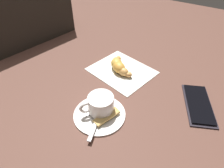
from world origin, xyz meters
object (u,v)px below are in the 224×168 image
at_px(saucer, 100,114).
at_px(croissant, 119,66).
at_px(sugar_packet, 107,116).
at_px(cell_phone, 199,104).
at_px(teaspoon, 100,111).
at_px(napkin, 122,71).
at_px(espresso_cup, 100,104).
at_px(laptop_bag, 26,17).

height_order(saucer, croissant, croissant).
bearing_deg(sugar_packet, cell_phone, -28.47).
bearing_deg(teaspoon, sugar_packet, 80.17).
xyz_separation_m(sugar_packet, croissant, (-0.19, -0.08, 0.01)).
height_order(sugar_packet, napkin, sugar_packet).
relative_size(saucer, sugar_packet, 1.89).
xyz_separation_m(saucer, croissant, (-0.19, -0.06, 0.01)).
bearing_deg(napkin, teaspoon, 13.61).
bearing_deg(saucer, espresso_cup, -166.63).
relative_size(teaspoon, laptop_bag, 0.36).
bearing_deg(napkin, laptop_bag, -88.56).
distance_m(teaspoon, laptop_bag, 0.51).
height_order(croissant, laptop_bag, laptop_bag).
xyz_separation_m(croissant, cell_phone, (0.02, 0.26, -0.01)).
distance_m(saucer, napkin, 0.20).
bearing_deg(sugar_packet, saucer, 101.85).
distance_m(espresso_cup, cell_phone, 0.27).
bearing_deg(laptop_bag, saucer, 79.27).
height_order(saucer, laptop_bag, laptop_bag).
bearing_deg(cell_phone, sugar_packet, -46.39).
xyz_separation_m(saucer, laptop_bag, (-0.18, -0.47, 0.09)).
bearing_deg(cell_phone, croissant, -94.10).
bearing_deg(teaspoon, saucer, -7.57).
relative_size(saucer, espresso_cup, 1.68).
xyz_separation_m(saucer, sugar_packet, (0.00, 0.02, 0.01)).
distance_m(sugar_packet, laptop_bag, 0.53).
height_order(saucer, sugar_packet, sugar_packet).
xyz_separation_m(espresso_cup, teaspoon, (0.01, 0.00, -0.02)).
bearing_deg(espresso_cup, laptop_bag, -110.37).
distance_m(teaspoon, croissant, 0.20).
relative_size(napkin, cell_phone, 1.14).
bearing_deg(saucer, napkin, -166.56).
bearing_deg(napkin, sugar_packet, 19.80).
distance_m(sugar_packet, napkin, 0.21).
distance_m(napkin, croissant, 0.02).
relative_size(teaspoon, croissant, 1.26).
xyz_separation_m(cell_phone, laptop_bag, (-0.01, -0.68, 0.09)).
height_order(saucer, teaspoon, teaspoon).
relative_size(croissant, cell_phone, 0.61).
bearing_deg(laptop_bag, croissant, 101.53).
relative_size(sugar_packet, napkin, 0.37).
xyz_separation_m(teaspoon, croissant, (-0.19, -0.06, 0.01)).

